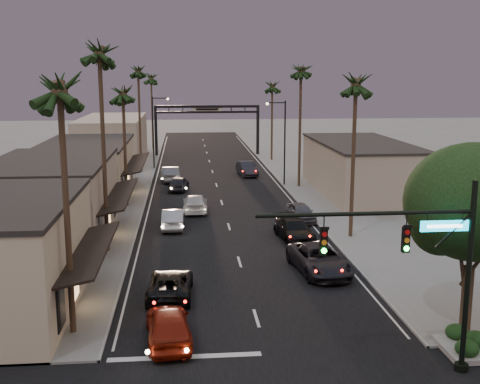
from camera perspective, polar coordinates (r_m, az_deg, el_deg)
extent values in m
plane|color=slate|center=(58.76, -1.93, -0.40)|extent=(200.00, 200.00, 0.00)
cube|color=black|center=(63.65, -2.20, 0.51)|extent=(14.00, 120.00, 0.02)
cube|color=slate|center=(70.71, -10.23, 1.45)|extent=(5.00, 92.00, 0.12)
cube|color=slate|center=(71.61, 5.10, 1.71)|extent=(5.00, 92.00, 0.12)
cube|color=#A49A83|center=(45.43, -17.46, -0.81)|extent=(8.00, 14.00, 5.50)
cube|color=#BEB491|center=(60.95, -14.36, 2.07)|extent=(8.00, 16.00, 5.00)
cube|color=#A49A83|center=(83.49, -11.96, 4.89)|extent=(8.00, 20.00, 6.00)
cube|color=#A49A83|center=(60.74, 11.36, 2.17)|extent=(8.00, 18.00, 5.00)
cylinder|color=black|center=(25.36, 20.80, -7.68)|extent=(0.22, 0.22, 7.80)
cylinder|color=black|center=(23.09, 11.86, -2.02)|extent=(8.40, 0.16, 0.16)
cube|color=black|center=(22.94, 7.92, -4.69)|extent=(0.28, 0.22, 1.00)
cube|color=black|center=(23.86, 15.44, -4.36)|extent=(0.28, 0.22, 1.00)
cube|color=#0D9FC9|center=(24.31, 18.82, -3.06)|extent=(1.90, 0.08, 0.42)
cylinder|color=#38281C|center=(29.83, 20.69, -9.53)|extent=(0.52, 0.52, 3.20)
ellipsoid|color=black|center=(28.59, 21.32, -0.85)|extent=(6.20, 6.20, 5.20)
sphere|color=black|center=(28.86, 18.49, -2.99)|extent=(2.80, 2.80, 2.80)
cube|color=gray|center=(28.45, 20.76, -14.05)|extent=(2.20, 2.60, 0.24)
cube|color=black|center=(87.95, -7.97, 5.66)|extent=(0.40, 0.40, 7.00)
cube|color=black|center=(88.51, 1.70, 5.80)|extent=(0.40, 0.40, 7.00)
cube|color=black|center=(87.65, -3.14, 8.10)|extent=(15.20, 0.35, 0.35)
cube|color=black|center=(87.70, -3.14, 7.57)|extent=(15.20, 0.30, 0.30)
cube|color=beige|center=(87.66, -3.14, 7.83)|extent=(4.20, 0.12, 1.00)
cylinder|color=black|center=(63.77, 4.26, 4.59)|extent=(0.16, 0.16, 9.00)
cylinder|color=black|center=(63.26, 3.42, 8.45)|extent=(2.00, 0.12, 0.12)
sphere|color=#FFD899|center=(63.14, 2.60, 8.37)|extent=(0.30, 0.30, 0.30)
cylinder|color=black|center=(75.91, -8.23, 5.56)|extent=(0.16, 0.16, 9.00)
cylinder|color=black|center=(75.58, -7.56, 8.82)|extent=(2.00, 0.12, 0.12)
sphere|color=#FFD899|center=(75.55, -6.87, 8.76)|extent=(0.30, 0.30, 0.30)
cylinder|color=#38281C|center=(27.70, -16.09, -2.37)|extent=(0.28, 0.28, 11.00)
sphere|color=black|center=(26.98, -16.79, 10.33)|extent=(3.20, 3.20, 3.20)
cylinder|color=#38281C|center=(40.16, -12.79, 3.35)|extent=(0.28, 0.28, 13.00)
sphere|color=black|center=(39.85, -13.24, 13.51)|extent=(3.20, 3.20, 3.20)
cylinder|color=#38281C|center=(54.15, -10.85, 3.78)|extent=(0.28, 0.28, 10.00)
sphere|color=black|center=(53.73, -11.07, 9.71)|extent=(3.20, 3.20, 3.20)
cylinder|color=#38281C|center=(72.88, -9.48, 6.47)|extent=(0.28, 0.28, 12.00)
sphere|color=black|center=(72.66, -9.65, 11.67)|extent=(3.20, 3.20, 3.20)
cylinder|color=#38281C|center=(43.61, 10.67, 2.70)|extent=(0.28, 0.28, 11.00)
sphere|color=black|center=(43.16, 10.97, 10.74)|extent=(3.20, 3.20, 3.20)
cylinder|color=#38281C|center=(62.88, 5.70, 5.85)|extent=(0.28, 0.28, 12.00)
sphere|color=black|center=(62.62, 5.82, 11.87)|extent=(3.20, 3.20, 3.20)
cylinder|color=#38281C|center=(82.62, 3.04, 6.45)|extent=(0.28, 0.28, 10.00)
sphere|color=black|center=(82.35, 3.08, 10.34)|extent=(3.20, 3.20, 3.20)
cylinder|color=#38281C|center=(95.80, -8.33, 7.30)|extent=(0.28, 0.28, 11.00)
sphere|color=black|center=(95.59, -8.43, 10.95)|extent=(3.20, 3.20, 3.20)
imported|color=maroon|center=(27.50, -6.80, -12.41)|extent=(2.33, 4.92, 1.63)
imported|color=black|center=(32.78, -6.63, -8.67)|extent=(2.55, 5.09, 1.39)
imported|color=#AFAFB5|center=(46.79, -6.37, -2.52)|extent=(1.68, 4.63, 1.52)
imported|color=#BDBDBD|center=(52.15, -4.27, -1.08)|extent=(2.17, 5.13, 1.48)
imported|color=black|center=(61.63, -5.83, 0.80)|extent=(2.33, 4.55, 1.48)
imported|color=#55565B|center=(67.05, -6.64, 1.70)|extent=(2.24, 5.19, 1.66)
imported|color=black|center=(36.59, 7.53, -6.35)|extent=(3.42, 6.17, 1.63)
imported|color=black|center=(43.49, 5.15, -3.56)|extent=(2.67, 5.36, 1.50)
imported|color=#4C4C51|center=(49.03, 5.79, -1.91)|extent=(2.14, 4.41, 1.45)
imported|color=black|center=(70.47, 0.66, 2.23)|extent=(2.32, 5.16, 1.64)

